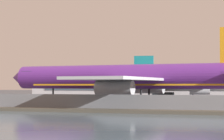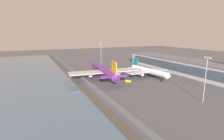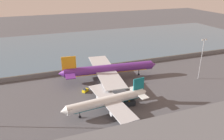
{
  "view_description": "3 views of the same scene",
  "coord_description": "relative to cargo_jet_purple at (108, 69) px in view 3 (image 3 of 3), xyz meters",
  "views": [
    {
      "loc": [
        15.6,
        -81.94,
        4.03
      ],
      "look_at": [
        -9.39,
        0.13,
        7.02
      ],
      "focal_mm": 70.0,
      "sensor_mm": 36.0,
      "label": 1
    },
    {
      "loc": [
        98.38,
        -44.56,
        28.59
      ],
      "look_at": [
        -8.02,
        5.57,
        4.38
      ],
      "focal_mm": 28.0,
      "sensor_mm": 36.0,
      "label": 2
    },
    {
      "loc": [
        29.61,
        96.94,
        48.46
      ],
      "look_at": [
        -5.81,
        0.57,
        5.97
      ],
      "focal_mm": 35.0,
      "sensor_mm": 36.0,
      "label": 3
    }
  ],
  "objects": [
    {
      "name": "ground_plane",
      "position": [
        4.6,
        2.16,
        -5.44
      ],
      "size": [
        500.0,
        500.0,
        0.0
      ],
      "primitive_type": "plane",
      "color": "#4C4C51"
    },
    {
      "name": "waterfront_lagoon",
      "position": [
        4.6,
        -68.84,
        -5.44
      ],
      "size": [
        320.0,
        98.0,
        0.01
      ],
      "color": "slate",
      "rests_on": "ground"
    },
    {
      "name": "shoreline_seawall",
      "position": [
        4.6,
        -18.34,
        -5.19
      ],
      "size": [
        320.0,
        3.0,
        0.5
      ],
      "color": "#474238",
      "rests_on": "ground"
    },
    {
      "name": "perimeter_fence",
      "position": [
        4.6,
        -13.84,
        -4.16
      ],
      "size": [
        280.0,
        0.1,
        2.56
      ],
      "color": "slate",
      "rests_on": "ground"
    },
    {
      "name": "cargo_jet_purple",
      "position": [
        0.0,
        0.0,
        0.0
      ],
      "size": [
        52.43,
        45.63,
        14.26
      ],
      "color": "#602889",
      "rests_on": "ground"
    },
    {
      "name": "passenger_jet_white_teal",
      "position": [
        9.81,
        28.46,
        -1.05
      ],
      "size": [
        37.24,
        31.88,
        11.49
      ],
      "color": "white",
      "rests_on": "ground"
    },
    {
      "name": "baggage_tug",
      "position": [
        14.78,
        10.13,
        -4.64
      ],
      "size": [
        3.5,
        3.25,
        1.8
      ],
      "color": "yellow",
      "rests_on": "ground"
    },
    {
      "name": "ops_van",
      "position": [
        0.53,
        28.17,
        -4.16
      ],
      "size": [
        5.29,
        2.34,
        2.48
      ],
      "color": "#1E2328",
      "rests_on": "ground"
    },
    {
      "name": "apron_light_mast_apron_east",
      "position": [
        -44.94,
        16.2,
        6.67
      ],
      "size": [
        3.2,
        0.4,
        21.65
      ],
      "color": "#93969B",
      "rests_on": "ground"
    }
  ]
}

